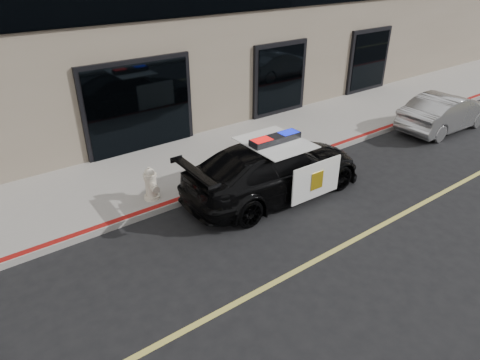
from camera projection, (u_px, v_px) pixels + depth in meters
ground at (334, 251)px, 8.94m from camera, size 120.00×120.00×0.00m
sidewalk_n at (201, 161)px, 12.62m from camera, size 60.00×3.50×0.15m
police_car at (274, 168)px, 10.73m from camera, size 2.36×4.99×1.61m
silver_sedan at (446, 112)px, 14.75m from camera, size 1.53×3.93×1.27m
fire_hydrant at (151, 184)px, 10.36m from camera, size 0.38×0.53×0.85m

